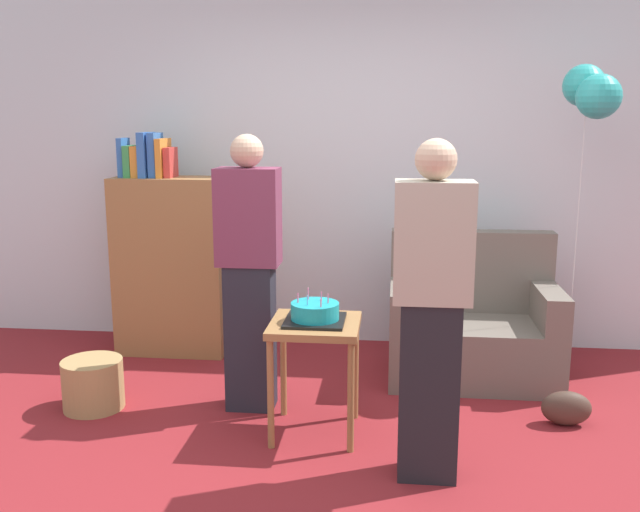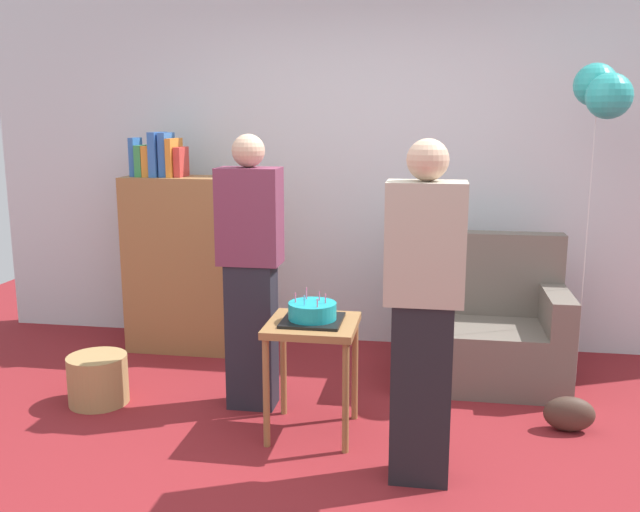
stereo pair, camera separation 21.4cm
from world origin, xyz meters
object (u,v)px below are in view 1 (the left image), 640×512
at_px(person_holding_cake, 431,311).
at_px(handbag, 566,408).
at_px(person_blowing_candles, 249,272).
at_px(wicker_basket, 93,384).
at_px(bookshelf, 171,261).
at_px(birthday_cake, 315,313).
at_px(side_table, 315,340).
at_px(balloon_bunch, 592,91).
at_px(couch, 472,327).

distance_m(person_holding_cake, handbag, 1.28).
height_order(person_blowing_candles, wicker_basket, person_blowing_candles).
distance_m(bookshelf, person_holding_cake, 2.46).
bearing_deg(person_holding_cake, bookshelf, -40.58).
distance_m(bookshelf, birthday_cake, 1.74).
height_order(side_table, person_holding_cake, person_holding_cake).
bearing_deg(person_blowing_candles, person_holding_cake, -33.14).
bearing_deg(balloon_bunch, side_table, -148.20).
relative_size(bookshelf, balloon_bunch, 0.79).
distance_m(handbag, balloon_bunch, 1.95).
relative_size(couch, person_holding_cake, 0.67).
relative_size(couch, handbag, 3.93).
distance_m(birthday_cake, handbag, 1.55).
bearing_deg(side_table, person_holding_cake, -34.65).
height_order(side_table, handbag, side_table).
bearing_deg(person_holding_cake, wicker_basket, -14.80).
xyz_separation_m(birthday_cake, wicker_basket, (-1.36, 0.18, -0.54)).
relative_size(handbag, balloon_bunch, 0.14).
xyz_separation_m(person_holding_cake, handbag, (0.81, 0.65, -0.73)).
height_order(couch, side_table, couch).
height_order(side_table, balloon_bunch, balloon_bunch).
distance_m(side_table, person_holding_cake, 0.78).
relative_size(person_blowing_candles, person_holding_cake, 1.00).
bearing_deg(person_holding_cake, birthday_cake, -32.64).
height_order(bookshelf, handbag, bookshelf).
relative_size(bookshelf, wicker_basket, 4.49).
xyz_separation_m(couch, handbag, (0.46, -0.73, -0.24)).
height_order(birthday_cake, wicker_basket, birthday_cake).
distance_m(side_table, person_blowing_candles, 0.60).
height_order(person_blowing_candles, handbag, person_blowing_candles).
bearing_deg(handbag, balloon_bunch, 74.70).
height_order(couch, handbag, couch).
bearing_deg(bookshelf, couch, -7.23).
distance_m(bookshelf, wicker_basket, 1.21).
bearing_deg(person_blowing_candles, side_table, -33.75).
distance_m(person_blowing_candles, handbag, 1.97).
distance_m(person_blowing_candles, wicker_basket, 1.17).
bearing_deg(bookshelf, handbag, -21.01).
relative_size(side_table, person_blowing_candles, 0.39).
bearing_deg(couch, person_blowing_candles, -153.80).
relative_size(couch, side_table, 1.73).
xyz_separation_m(bookshelf, person_blowing_candles, (0.79, -0.95, 0.14)).
xyz_separation_m(couch, person_holding_cake, (-0.35, -1.39, 0.49)).
height_order(bookshelf, side_table, bookshelf).
xyz_separation_m(handbag, balloon_bunch, (0.21, 0.76, 1.78)).
xyz_separation_m(bookshelf, birthday_cake, (1.21, -1.25, -0.00)).
xyz_separation_m(person_holding_cake, balloon_bunch, (1.02, 1.41, 1.05)).
bearing_deg(couch, person_holding_cake, -104.30).
relative_size(side_table, birthday_cake, 1.99).
bearing_deg(side_table, bookshelf, 134.12).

